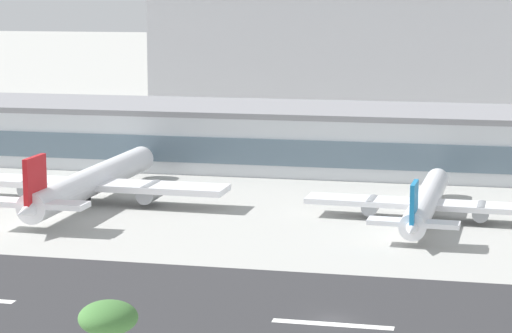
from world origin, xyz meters
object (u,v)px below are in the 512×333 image
Objects in this scene: distant_hotel_block at (365,37)px; terminal_building at (302,137)px; airliner_blue_tail_gate_1 at (425,203)px; palm_tree_0 at (108,321)px; airliner_red_tail_gate_0 at (89,183)px.

terminal_building is at bearing -90.50° from distant_hotel_block.
airliner_blue_tail_gate_1 is 79.94m from palm_tree_0.
airliner_red_tail_gate_0 is 1.23× the size of airliner_blue_tail_gate_1.
airliner_blue_tail_gate_1 is at bearing 76.74° from palm_tree_0.
palm_tree_0 reaches higher than airliner_red_tail_gate_0.
palm_tree_0 is at bearing -155.96° from airliner_red_tail_gate_0.
distant_hotel_block is 2.92× the size of airliner_blue_tail_gate_1.
distant_hotel_block is (0.85, 96.34, 14.50)m from terminal_building.
distant_hotel_block is 10.90× the size of palm_tree_0.
terminal_building reaches higher than airliner_blue_tail_gate_1.
terminal_building reaches higher than palm_tree_0.
airliner_red_tail_gate_0 is 51.05m from airliner_blue_tail_gate_1.
distant_hotel_block is 140.73m from airliner_blue_tail_gate_1.
airliner_blue_tail_gate_1 is (24.77, -41.24, -2.99)m from terminal_building.
palm_tree_0 is (32.77, -78.62, 6.05)m from airliner_red_tail_gate_0.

